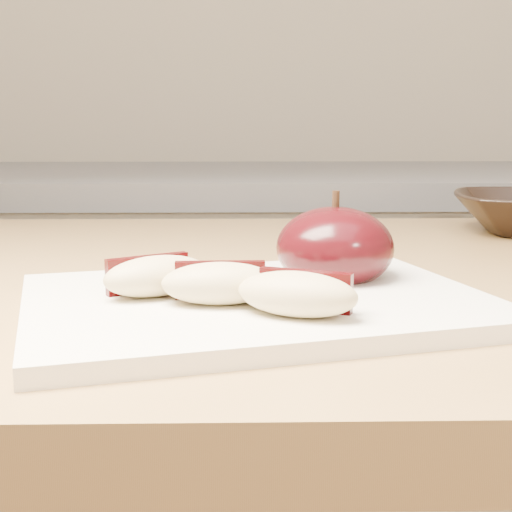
{
  "coord_description": "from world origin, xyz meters",
  "views": [
    {
      "loc": [
        -0.04,
        -0.09,
        1.02
      ],
      "look_at": [
        -0.03,
        0.35,
        0.94
      ],
      "focal_mm": 50.0,
      "sensor_mm": 36.0,
      "label": 1
    }
  ],
  "objects": [
    {
      "name": "back_cabinet",
      "position": [
        0.0,
        1.2,
        0.47
      ],
      "size": [
        2.4,
        0.62,
        0.94
      ],
      "color": "silver",
      "rests_on": "ground"
    },
    {
      "name": "apple_half",
      "position": [
        0.03,
        0.41,
        0.93
      ],
      "size": [
        0.1,
        0.1,
        0.07
      ],
      "rotation": [
        0.0,
        0.0,
        -0.28
      ],
      "color": "black",
      "rests_on": "cutting_board"
    },
    {
      "name": "cutting_board",
      "position": [
        -0.03,
        0.35,
        0.91
      ],
      "size": [
        0.33,
        0.28,
        0.01
      ],
      "primitive_type": "cube",
      "rotation": [
        0.0,
        0.0,
        0.26
      ],
      "color": "white",
      "rests_on": "island_counter"
    },
    {
      "name": "apple_wedge_c",
      "position": [
        -0.01,
        0.3,
        0.92
      ],
      "size": [
        0.08,
        0.06,
        0.03
      ],
      "rotation": [
        0.0,
        0.0,
        -0.41
      ],
      "color": "#D3BC86",
      "rests_on": "cutting_board"
    },
    {
      "name": "apple_wedge_b",
      "position": [
        -0.05,
        0.33,
        0.92
      ],
      "size": [
        0.07,
        0.04,
        0.03
      ],
      "rotation": [
        0.0,
        0.0,
        0.02
      ],
      "color": "#D3BC86",
      "rests_on": "cutting_board"
    },
    {
      "name": "apple_wedge_a",
      "position": [
        -0.09,
        0.35,
        0.92
      ],
      "size": [
        0.08,
        0.07,
        0.03
      ],
      "rotation": [
        0.0,
        0.0,
        0.54
      ],
      "color": "#D3BC86",
      "rests_on": "cutting_board"
    }
  ]
}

